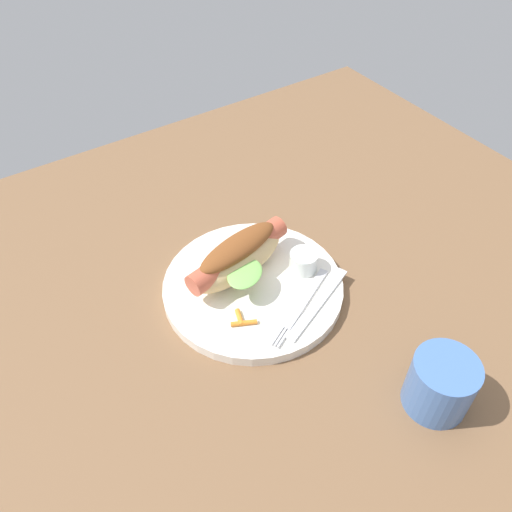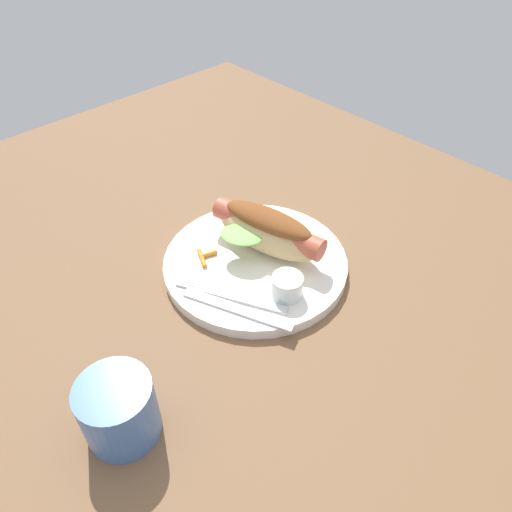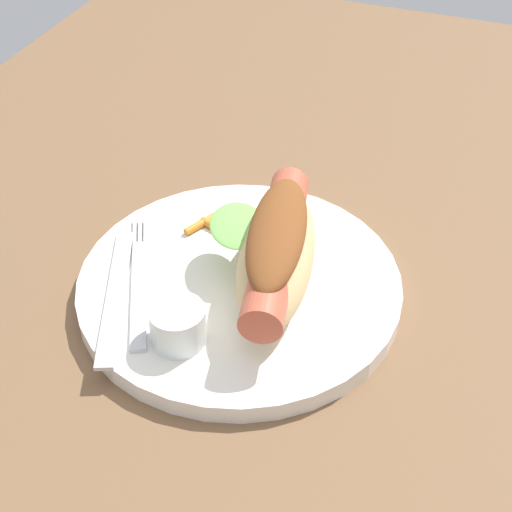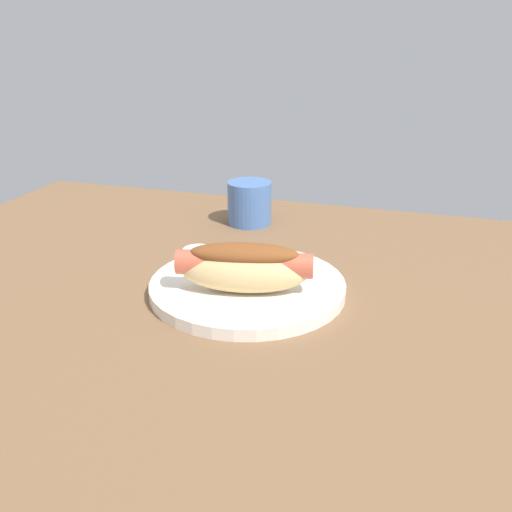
{
  "view_description": "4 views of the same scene",
  "coord_description": "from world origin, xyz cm",
  "views": [
    {
      "loc": [
        -26.32,
        -45.05,
        57.36
      ],
      "look_at": [
        2.72,
        -1.23,
        4.8
      ],
      "focal_mm": 36.76,
      "sensor_mm": 36.0,
      "label": 1
    },
    {
      "loc": [
        37.61,
        -37.47,
        48.21
      ],
      "look_at": [
        2.98,
        -4.59,
        4.53
      ],
      "focal_mm": 34.23,
      "sensor_mm": 36.0,
      "label": 2
    },
    {
      "loc": [
        42.07,
        14.13,
        42.17
      ],
      "look_at": [
        0.32,
        -1.77,
        3.73
      ],
      "focal_mm": 53.0,
      "sensor_mm": 36.0,
      "label": 3
    },
    {
      "loc": [
        -20.35,
        61.89,
        33.15
      ],
      "look_at": [
        0.13,
        -3.61,
        5.03
      ],
      "focal_mm": 39.99,
      "sensor_mm": 36.0,
      "label": 4
    }
  ],
  "objects": [
    {
      "name": "fork",
      "position": [
        4.47,
        -10.05,
        1.8
      ],
      "size": [
        14.23,
        8.0,
        0.4
      ],
      "rotation": [
        0.0,
        0.0,
        3.61
      ],
      "color": "silver",
      "rests_on": "plate"
    },
    {
      "name": "hot_dog",
      "position": [
        0.5,
        -0.33,
        4.98
      ],
      "size": [
        17.4,
        11.35,
        6.38
      ],
      "rotation": [
        0.0,
        0.0,
        3.35
      ],
      "color": "#DBB77A",
      "rests_on": "plate"
    },
    {
      "name": "drinking_cup",
      "position": [
        9.52,
        -29.82,
        3.76
      ],
      "size": [
        7.74,
        7.74,
        7.53
      ],
      "primitive_type": "cylinder",
      "color": "#4770B2",
      "rests_on": "ground_plane"
    },
    {
      "name": "carrot_garnish",
      "position": [
        -3.98,
        -7.92,
        1.94
      ],
      "size": [
        3.46,
        3.5,
        0.7
      ],
      "color": "orange",
      "rests_on": "plate"
    },
    {
      "name": "plate",
      "position": [
        1.08,
        -2.9,
        0.8
      ],
      "size": [
        25.85,
        25.85,
        1.6
      ],
      "primitive_type": "cylinder",
      "color": "white",
      "rests_on": "ground_plane"
    },
    {
      "name": "sauce_ramekin",
      "position": [
        8.77,
        -4.56,
        3.11
      ],
      "size": [
        4.08,
        4.08,
        3.03
      ],
      "primitive_type": "cylinder",
      "color": "white",
      "rests_on": "plate"
    },
    {
      "name": "knife",
      "position": [
        6.41,
        -11.09,
        1.78
      ],
      "size": [
        14.42,
        7.05,
        0.36
      ],
      "primitive_type": "cube",
      "rotation": [
        0.0,
        0.0,
        3.53
      ],
      "color": "silver",
      "rests_on": "plate"
    },
    {
      "name": "ground_plane",
      "position": [
        0.0,
        0.0,
        -0.9
      ],
      "size": [
        120.0,
        90.0,
        1.8
      ],
      "primitive_type": "cube",
      "color": "brown"
    }
  ]
}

